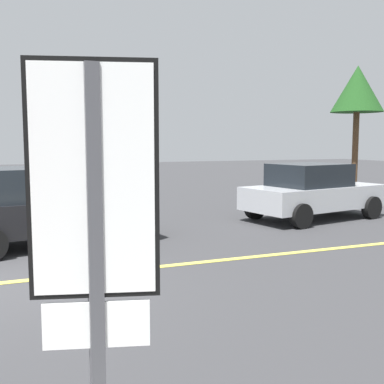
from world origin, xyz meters
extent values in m
cube|color=#E0D14C|center=(3.00, 0.00, 0.01)|extent=(28.00, 0.16, 0.01)
cube|color=#4C4C51|center=(0.58, -5.70, 1.25)|extent=(0.06, 0.06, 2.50)
cube|color=white|center=(0.58, -5.70, 2.02)|extent=(0.49, 0.16, 0.95)
cube|color=black|center=(0.58, -5.70, 2.02)|extent=(0.53, 0.16, 0.99)
cube|color=white|center=(0.58, -5.70, 1.41)|extent=(0.44, 0.14, 0.20)
cube|color=#B7BABF|center=(8.31, 3.27, 0.63)|extent=(4.37, 2.52, 0.62)
cube|color=black|center=(8.11, 3.23, 1.26)|extent=(2.23, 1.91, 0.62)
cylinder|color=black|center=(9.52, 4.41, 0.32)|extent=(0.67, 0.34, 0.64)
cylinder|color=black|center=(9.85, 2.67, 0.32)|extent=(0.67, 0.34, 0.64)
cylinder|color=black|center=(6.77, 3.87, 0.32)|extent=(0.67, 0.34, 0.64)
cylinder|color=black|center=(7.11, 2.13, 0.32)|extent=(0.67, 0.34, 0.64)
cube|color=black|center=(1.15, 2.64, 0.65)|extent=(4.32, 2.45, 0.66)
cube|color=black|center=(0.95, 2.61, 1.32)|extent=(2.19, 1.90, 0.66)
cylinder|color=black|center=(2.38, 3.76, 0.32)|extent=(0.67, 0.32, 0.64)
cylinder|color=black|center=(2.66, 1.95, 0.32)|extent=(0.67, 0.32, 0.64)
cylinder|color=#513823|center=(13.55, 7.68, 1.68)|extent=(0.24, 0.24, 3.36)
cone|color=#1E4C1C|center=(13.55, 7.68, 4.29)|extent=(2.08, 2.08, 1.85)
camera|label=1|loc=(0.25, -7.62, 2.18)|focal=43.79mm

